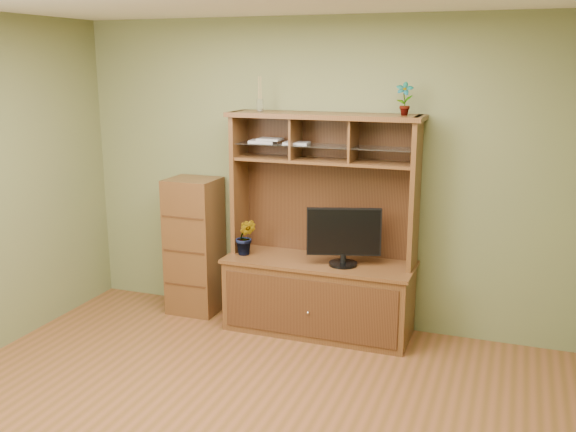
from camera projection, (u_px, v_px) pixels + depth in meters
The scene contains 8 objects.
room at pixel (217, 227), 3.84m from camera, with size 4.54×4.04×2.74m.
media_hutch at pixel (320, 274), 5.57m from camera, with size 1.66×0.61×1.90m.
monitor at pixel (344, 235), 5.33m from camera, with size 0.61×0.24×0.49m.
orchid_plant at pixel (246, 237), 5.65m from camera, with size 0.18×0.14×0.33m, color #22541D.
top_plant at pixel (404, 99), 5.07m from camera, with size 0.14×0.09×0.26m, color #356623.
reed_diffuser at pixel (260, 98), 5.49m from camera, with size 0.06×0.06×0.30m.
magazines at pixel (276, 141), 5.52m from camera, with size 0.55×0.19×0.04m.
side_cabinet at pixel (195, 246), 6.00m from camera, with size 0.46×0.42×1.28m.
Camera 1 is at (1.68, -3.35, 2.31)m, focal length 40.00 mm.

